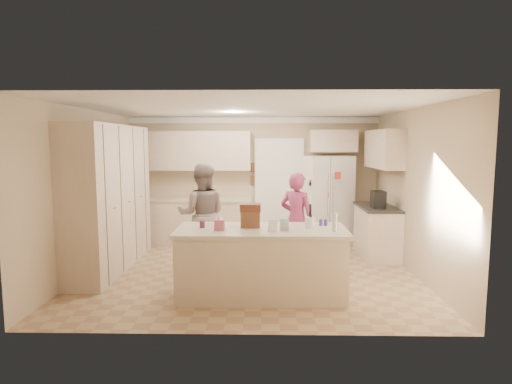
{
  "coord_description": "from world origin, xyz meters",
  "views": [
    {
      "loc": [
        0.24,
        -6.72,
        2.07
      ],
      "look_at": [
        0.1,
        0.35,
        1.25
      ],
      "focal_mm": 30.0,
      "sensor_mm": 36.0,
      "label": 1
    }
  ],
  "objects_px": {
    "refrigerator": "(327,200)",
    "utensil_crock": "(310,223)",
    "teen_boy": "(202,214)",
    "tissue_box": "(220,225)",
    "island_base": "(261,264)",
    "teen_girl": "(297,220)",
    "coffee_maker": "(378,199)",
    "dollhouse_body": "(250,219)"
  },
  "relations": [
    {
      "from": "dollhouse_body",
      "to": "tissue_box",
      "type": "bearing_deg",
      "value": -153.43
    },
    {
      "from": "teen_boy",
      "to": "dollhouse_body",
      "type": "bearing_deg",
      "value": 118.53
    },
    {
      "from": "teen_boy",
      "to": "teen_girl",
      "type": "relative_size",
      "value": 1.09
    },
    {
      "from": "coffee_maker",
      "to": "tissue_box",
      "type": "relative_size",
      "value": 2.14
    },
    {
      "from": "refrigerator",
      "to": "coffee_maker",
      "type": "bearing_deg",
      "value": -73.44
    },
    {
      "from": "utensil_crock",
      "to": "teen_boy",
      "type": "distance_m",
      "value": 2.21
    },
    {
      "from": "island_base",
      "to": "teen_girl",
      "type": "bearing_deg",
      "value": 67.72
    },
    {
      "from": "dollhouse_body",
      "to": "teen_girl",
      "type": "height_order",
      "value": "teen_girl"
    },
    {
      "from": "tissue_box",
      "to": "dollhouse_body",
      "type": "distance_m",
      "value": 0.45
    },
    {
      "from": "tissue_box",
      "to": "teen_boy",
      "type": "height_order",
      "value": "teen_boy"
    },
    {
      "from": "utensil_crock",
      "to": "dollhouse_body",
      "type": "height_order",
      "value": "dollhouse_body"
    },
    {
      "from": "tissue_box",
      "to": "teen_girl",
      "type": "relative_size",
      "value": 0.09
    },
    {
      "from": "refrigerator",
      "to": "island_base",
      "type": "relative_size",
      "value": 0.82
    },
    {
      "from": "island_base",
      "to": "tissue_box",
      "type": "height_order",
      "value": "tissue_box"
    },
    {
      "from": "refrigerator",
      "to": "utensil_crock",
      "type": "relative_size",
      "value": 12.0
    },
    {
      "from": "coffee_maker",
      "to": "tissue_box",
      "type": "bearing_deg",
      "value": -142.43
    },
    {
      "from": "utensil_crock",
      "to": "tissue_box",
      "type": "bearing_deg",
      "value": -172.87
    },
    {
      "from": "refrigerator",
      "to": "teen_boy",
      "type": "bearing_deg",
      "value": -158.62
    },
    {
      "from": "tissue_box",
      "to": "teen_girl",
      "type": "xyz_separation_m",
      "value": [
        1.13,
        1.51,
        -0.2
      ]
    },
    {
      "from": "coffee_maker",
      "to": "dollhouse_body",
      "type": "xyz_separation_m",
      "value": [
        -2.2,
        -1.8,
        -0.03
      ]
    },
    {
      "from": "refrigerator",
      "to": "teen_girl",
      "type": "distance_m",
      "value": 1.89
    },
    {
      "from": "refrigerator",
      "to": "island_base",
      "type": "bearing_deg",
      "value": -126.52
    },
    {
      "from": "teen_boy",
      "to": "coffee_maker",
      "type": "bearing_deg",
      "value": -175.78
    },
    {
      "from": "refrigerator",
      "to": "teen_girl",
      "type": "height_order",
      "value": "refrigerator"
    },
    {
      "from": "island_base",
      "to": "teen_boy",
      "type": "bearing_deg",
      "value": 124.14
    },
    {
      "from": "tissue_box",
      "to": "dollhouse_body",
      "type": "relative_size",
      "value": 0.54
    },
    {
      "from": "island_base",
      "to": "dollhouse_body",
      "type": "distance_m",
      "value": 0.62
    },
    {
      "from": "teen_boy",
      "to": "teen_girl",
      "type": "xyz_separation_m",
      "value": [
        1.59,
        -0.09,
        -0.07
      ]
    },
    {
      "from": "utensil_crock",
      "to": "dollhouse_body",
      "type": "relative_size",
      "value": 0.58
    },
    {
      "from": "teen_girl",
      "to": "tissue_box",
      "type": "bearing_deg",
      "value": 81.47
    },
    {
      "from": "teen_girl",
      "to": "island_base",
      "type": "bearing_deg",
      "value": 95.94
    },
    {
      "from": "teen_boy",
      "to": "refrigerator",
      "type": "bearing_deg",
      "value": -148.48
    },
    {
      "from": "utensil_crock",
      "to": "tissue_box",
      "type": "distance_m",
      "value": 1.21
    },
    {
      "from": "utensil_crock",
      "to": "dollhouse_body",
      "type": "xyz_separation_m",
      "value": [
        -0.8,
        0.05,
        0.04
      ]
    },
    {
      "from": "island_base",
      "to": "tissue_box",
      "type": "xyz_separation_m",
      "value": [
        -0.55,
        -0.1,
        0.56
      ]
    },
    {
      "from": "island_base",
      "to": "teen_girl",
      "type": "distance_m",
      "value": 1.56
    },
    {
      "from": "refrigerator",
      "to": "tissue_box",
      "type": "height_order",
      "value": "refrigerator"
    },
    {
      "from": "island_base",
      "to": "teen_girl",
      "type": "xyz_separation_m",
      "value": [
        0.58,
        1.41,
        0.35
      ]
    },
    {
      "from": "tissue_box",
      "to": "teen_girl",
      "type": "height_order",
      "value": "teen_girl"
    },
    {
      "from": "utensil_crock",
      "to": "teen_boy",
      "type": "bearing_deg",
      "value": 138.99
    },
    {
      "from": "refrigerator",
      "to": "dollhouse_body",
      "type": "xyz_separation_m",
      "value": [
        -1.49,
        -3.03,
        0.14
      ]
    },
    {
      "from": "island_base",
      "to": "tissue_box",
      "type": "distance_m",
      "value": 0.79
    }
  ]
}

